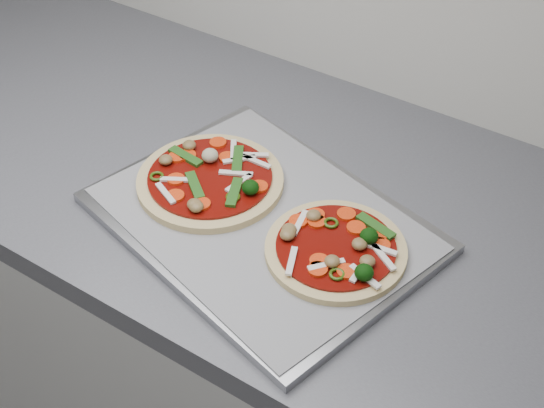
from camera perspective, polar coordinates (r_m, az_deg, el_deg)
The scene contains 6 objects.
base_cabinet at distance 1.44m, azimuth 0.09°, elevation -12.96°, with size 3.60×0.60×0.86m, color silver.
countertop at distance 1.11m, azimuth 0.12°, elevation 0.63°, with size 3.60×0.60×0.04m, color slate.
baking_tray at distance 1.02m, azimuth -0.77°, elevation -1.39°, with size 0.43×0.32×0.01m, color #929397.
parchment at distance 1.02m, azimuth -0.78°, elevation -1.06°, with size 0.41×0.30×0.00m, color gray.
pizza_left at distance 1.07m, azimuth -4.68°, elevation 1.87°, with size 0.28×0.28×0.04m.
pizza_right at distance 0.97m, azimuth 4.88°, elevation -3.33°, with size 0.19×0.19×0.03m.
Camera 1 is at (0.46, 0.60, 1.61)m, focal length 50.00 mm.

